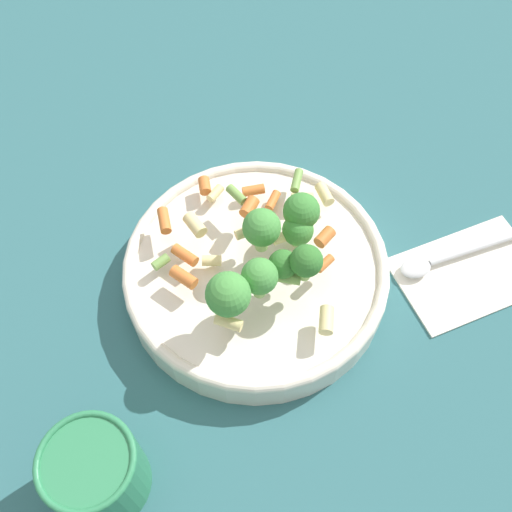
{
  "coord_description": "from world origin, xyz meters",
  "views": [
    {
      "loc": [
        -0.19,
        0.28,
        0.59
      ],
      "look_at": [
        0.0,
        0.0,
        0.05
      ],
      "focal_mm": 42.0,
      "sensor_mm": 36.0,
      "label": 1
    }
  ],
  "objects": [
    {
      "name": "cup",
      "position": [
        -0.01,
        0.26,
        0.04
      ],
      "size": [
        0.09,
        0.09,
        0.09
      ],
      "color": "#2D7F51",
      "rests_on": "ground_plane"
    },
    {
      "name": "spoon",
      "position": [
        -0.17,
        -0.15,
        0.01
      ],
      "size": [
        0.12,
        0.16,
        0.01
      ],
      "rotation": [
        0.0,
        0.0,
        7.22
      ],
      "color": "silver",
      "rests_on": "napkin"
    },
    {
      "name": "pasta_salad",
      "position": [
        -0.02,
        0.0,
        0.08
      ],
      "size": [
        0.23,
        0.22,
        0.08
      ],
      "color": "#8CB766",
      "rests_on": "bowl"
    },
    {
      "name": "napkin",
      "position": [
        -0.2,
        -0.15,
        0.0
      ],
      "size": [
        0.18,
        0.2,
        0.01
      ],
      "color": "white",
      "rests_on": "ground_plane"
    },
    {
      "name": "ground_plane",
      "position": [
        0.0,
        0.0,
        0.0
      ],
      "size": [
        3.0,
        3.0,
        0.0
      ],
      "primitive_type": "plane",
      "color": "#2D6066"
    },
    {
      "name": "bowl",
      "position": [
        0.0,
        0.0,
        0.02
      ],
      "size": [
        0.29,
        0.29,
        0.04
      ],
      "color": "silver",
      "rests_on": "ground_plane"
    }
  ]
}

